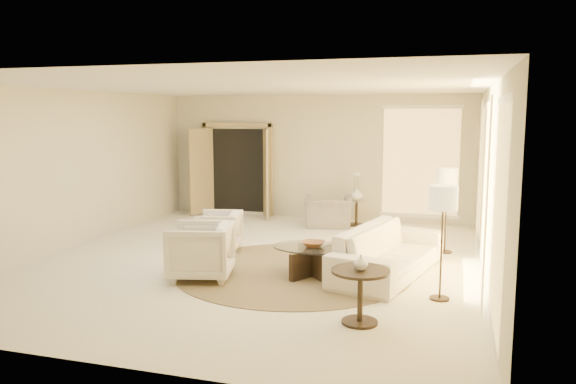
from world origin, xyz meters
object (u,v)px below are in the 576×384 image
(sofa, at_px, (389,251))
(floor_lamp_far, at_px, (443,203))
(armchair_right, at_px, (200,248))
(floor_lamp_near, at_px, (447,181))
(end_table, at_px, (360,287))
(coffee_table, at_px, (313,258))
(bowl, at_px, (313,244))
(end_vase, at_px, (361,263))
(accent_chair, at_px, (328,207))
(armchair_left, at_px, (219,229))
(side_table, at_px, (357,210))
(side_vase, at_px, (357,194))

(sofa, relative_size, floor_lamp_far, 1.66)
(armchair_right, bearing_deg, sofa, 96.64)
(floor_lamp_near, bearing_deg, end_table, -102.95)
(coffee_table, height_order, bowl, bowl)
(sofa, bearing_deg, floor_lamp_far, -126.83)
(floor_lamp_far, bearing_deg, coffee_table, 163.61)
(floor_lamp_near, relative_size, end_vase, 8.45)
(sofa, height_order, accent_chair, accent_chair)
(armchair_left, distance_m, accent_chair, 2.89)
(armchair_left, relative_size, coffee_table, 0.57)
(sofa, relative_size, armchair_right, 2.75)
(floor_lamp_far, bearing_deg, sofa, 129.46)
(coffee_table, xyz_separation_m, end_table, (0.97, -1.66, 0.15))
(accent_chair, bearing_deg, side_table, -160.86)
(coffee_table, relative_size, end_table, 1.97)
(end_table, relative_size, floor_lamp_near, 0.46)
(armchair_right, height_order, side_vase, armchair_right)
(armchair_left, relative_size, accent_chair, 0.77)
(end_table, height_order, side_vase, side_vase)
(sofa, xyz_separation_m, side_table, (-1.10, 3.56, -0.02))
(armchair_left, bearing_deg, end_vase, 35.17)
(end_table, xyz_separation_m, floor_lamp_far, (0.85, 1.12, 0.83))
(armchair_left, distance_m, floor_lamp_far, 4.25)
(bowl, distance_m, end_vase, 1.94)
(sofa, bearing_deg, bowl, 124.81)
(accent_chair, xyz_separation_m, floor_lamp_far, (2.41, -4.17, 0.84))
(armchair_left, height_order, end_vase, end_vase)
(coffee_table, relative_size, bowl, 4.00)
(bowl, distance_m, side_vase, 3.97)
(end_table, bearing_deg, end_vase, 0.00)
(armchair_right, height_order, floor_lamp_near, floor_lamp_near)
(side_table, bearing_deg, end_vase, -79.69)
(end_vase, bearing_deg, side_vase, 100.31)
(side_table, xyz_separation_m, side_vase, (0.00, 0.00, 0.35))
(accent_chair, xyz_separation_m, coffee_table, (0.59, -3.63, -0.14))
(floor_lamp_near, bearing_deg, side_vase, 134.19)
(coffee_table, bearing_deg, floor_lamp_near, 48.21)
(end_table, height_order, floor_lamp_near, floor_lamp_near)
(end_vase, bearing_deg, armchair_right, 156.53)
(accent_chair, height_order, side_vase, accent_chair)
(armchair_right, distance_m, floor_lamp_far, 3.46)
(armchair_right, bearing_deg, floor_lamp_far, 76.64)
(armchair_left, bearing_deg, bowl, 49.14)
(side_vase, bearing_deg, bowl, -89.24)
(sofa, height_order, end_vase, end_vase)
(accent_chair, height_order, coffee_table, accent_chair)
(sofa, height_order, coffee_table, sofa)
(accent_chair, distance_m, bowl, 3.68)
(armchair_left, distance_m, end_table, 4.06)
(floor_lamp_near, bearing_deg, accent_chair, 146.51)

